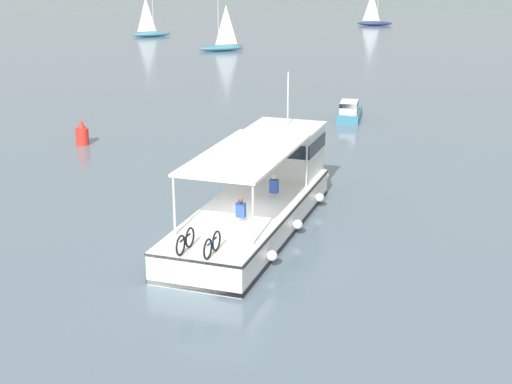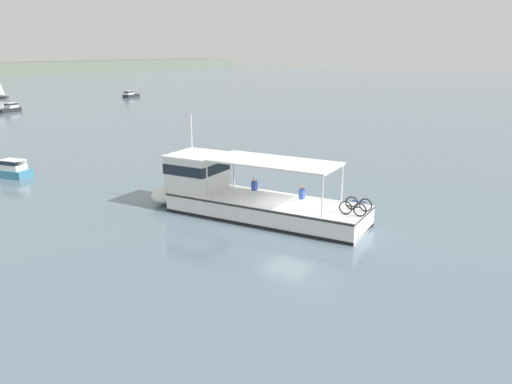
{
  "view_description": "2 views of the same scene",
  "coord_description": "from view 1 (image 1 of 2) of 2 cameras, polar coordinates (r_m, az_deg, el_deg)",
  "views": [
    {
      "loc": [
        10.96,
        -22.22,
        10.03
      ],
      "look_at": [
        -0.03,
        1.98,
        1.4
      ],
      "focal_mm": 52.28,
      "sensor_mm": 36.0,
      "label": 1
    },
    {
      "loc": [
        -21.46,
        -12.77,
        8.73
      ],
      "look_at": [
        -0.03,
        1.98,
        1.4
      ],
      "focal_mm": 35.58,
      "sensor_mm": 36.0,
      "label": 2
    }
  ],
  "objects": [
    {
      "name": "ground_plane",
      "position": [
        26.73,
        -1.7,
        -4.06
      ],
      "size": [
        400.0,
        400.0,
        0.0
      ],
      "primitive_type": "plane",
      "color": "slate"
    },
    {
      "name": "sailboat_horizon_east",
      "position": [
        93.84,
        -8.05,
        12.01
      ],
      "size": [
        4.25,
        4.51,
        5.4
      ],
      "color": "teal",
      "rests_on": "ground"
    },
    {
      "name": "motorboat_far_right",
      "position": [
        46.75,
        7.16,
        6.14
      ],
      "size": [
        2.06,
        3.8,
        1.26
      ],
      "color": "teal",
      "rests_on": "ground"
    },
    {
      "name": "ferry_main",
      "position": [
        28.99,
        0.66,
        -0.14
      ],
      "size": [
        4.43,
        13.01,
        5.32
      ],
      "color": "white",
      "rests_on": "ground"
    },
    {
      "name": "sailboat_near_port",
      "position": [
        108.35,
        9.06,
        12.75
      ],
      "size": [
        4.98,
        3.09,
        5.4
      ],
      "color": "navy",
      "rests_on": "ground"
    },
    {
      "name": "channel_buoy",
      "position": [
        41.44,
        -13.16,
        4.31
      ],
      "size": [
        0.7,
        0.7,
        1.4
      ],
      "color": "red",
      "rests_on": "ground"
    },
    {
      "name": "sailboat_far_left",
      "position": [
        79.6,
        -2.63,
        11.12
      ],
      "size": [
        4.52,
        4.24,
        5.4
      ],
      "color": "teal",
      "rests_on": "ground"
    }
  ]
}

